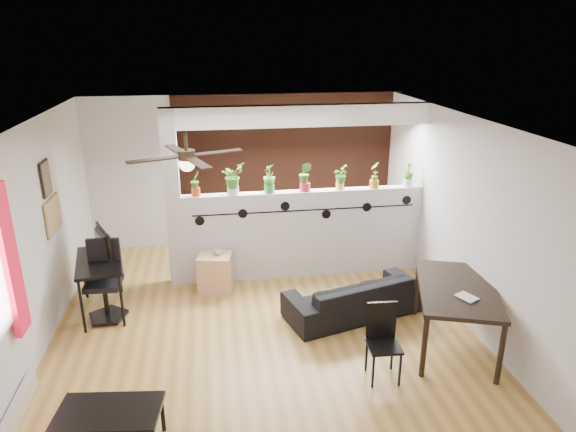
{
  "coord_description": "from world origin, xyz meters",
  "views": [
    {
      "loc": [
        -0.57,
        -5.61,
        3.53
      ],
      "look_at": [
        0.41,
        0.6,
        1.3
      ],
      "focal_mm": 32.0,
      "sensor_mm": 36.0,
      "label": 1
    }
  ],
  "objects": [
    {
      "name": "room_shell",
      "position": [
        0.0,
        0.0,
        1.3
      ],
      "size": [
        6.3,
        7.1,
        2.9
      ],
      "color": "olive",
      "rests_on": "ground"
    },
    {
      "name": "partition_wall",
      "position": [
        0.8,
        1.5,
        0.68
      ],
      "size": [
        3.6,
        0.18,
        1.35
      ],
      "primitive_type": "cube",
      "color": "#BCBCC1",
      "rests_on": "ground"
    },
    {
      "name": "ceiling_header",
      "position": [
        0.8,
        1.5,
        2.45
      ],
      "size": [
        3.6,
        0.18,
        0.3
      ],
      "primitive_type": "cube",
      "color": "white",
      "rests_on": "room_shell"
    },
    {
      "name": "pier_column",
      "position": [
        -1.11,
        1.5,
        1.3
      ],
      "size": [
        0.22,
        0.2,
        2.6
      ],
      "primitive_type": "cube",
      "color": "#BCBCC1",
      "rests_on": "ground"
    },
    {
      "name": "brick_panel",
      "position": [
        0.8,
        2.97,
        1.3
      ],
      "size": [
        3.9,
        0.05,
        2.6
      ],
      "primitive_type": "cube",
      "color": "brown",
      "rests_on": "ground"
    },
    {
      "name": "vine_decal",
      "position": [
        0.8,
        1.4,
        1.08
      ],
      "size": [
        3.31,
        0.01,
        0.3
      ],
      "color": "black",
      "rests_on": "partition_wall"
    },
    {
      "name": "baseboard_heater",
      "position": [
        -2.54,
        -1.2,
        0.09
      ],
      "size": [
        0.08,
        1.0,
        0.18
      ],
      "primitive_type": "cube",
      "color": "beige",
      "rests_on": "ground"
    },
    {
      "name": "corkboard",
      "position": [
        -2.58,
        0.95,
        1.35
      ],
      "size": [
        0.03,
        0.6,
        0.45
      ],
      "primitive_type": "cube",
      "color": "#A3804E",
      "rests_on": "room_shell"
    },
    {
      "name": "framed_art",
      "position": [
        -2.58,
        0.9,
        1.85
      ],
      "size": [
        0.03,
        0.34,
        0.44
      ],
      "color": "#8C7259",
      "rests_on": "room_shell"
    },
    {
      "name": "ceiling_fan",
      "position": [
        -0.8,
        -0.3,
        2.31
      ],
      "size": [
        1.19,
        1.19,
        0.43
      ],
      "color": "black",
      "rests_on": "room_shell"
    },
    {
      "name": "potted_plant_0",
      "position": [
        -0.78,
        1.5,
        1.54
      ],
      "size": [
        0.22,
        0.22,
        0.36
      ],
      "color": "red",
      "rests_on": "partition_wall"
    },
    {
      "name": "potted_plant_1",
      "position": [
        -0.25,
        1.5,
        1.59
      ],
      "size": [
        0.3,
        0.31,
        0.46
      ],
      "color": "silver",
      "rests_on": "partition_wall"
    },
    {
      "name": "potted_plant_2",
      "position": [
        0.27,
        1.5,
        1.57
      ],
      "size": [
        0.24,
        0.26,
        0.42
      ],
      "color": "#338D3B",
      "rests_on": "partition_wall"
    },
    {
      "name": "potted_plant_3",
      "position": [
        0.8,
        1.5,
        1.58
      ],
      "size": [
        0.28,
        0.26,
        0.43
      ],
      "color": "#C11E3E",
      "rests_on": "partition_wall"
    },
    {
      "name": "potted_plant_4",
      "position": [
        1.33,
        1.5,
        1.54
      ],
      "size": [
        0.17,
        0.2,
        0.36
      ],
      "color": "#D7C04C",
      "rests_on": "partition_wall"
    },
    {
      "name": "potted_plant_5",
      "position": [
        1.85,
        1.5,
        1.56
      ],
      "size": [
        0.21,
        0.23,
        0.39
      ],
      "color": "#C47817",
      "rests_on": "partition_wall"
    },
    {
      "name": "potted_plant_6",
      "position": [
        2.38,
        1.5,
        1.55
      ],
      "size": [
        0.22,
        0.23,
        0.38
      ],
      "color": "white",
      "rests_on": "partition_wall"
    },
    {
      "name": "sofa",
      "position": [
        1.23,
        0.21,
        0.25
      ],
      "size": [
        1.85,
        1.13,
        0.51
      ],
      "primitive_type": "imported",
      "rotation": [
        0.0,
        0.0,
        3.42
      ],
      "color": "black",
      "rests_on": "ground"
    },
    {
      "name": "cube_shelf",
      "position": [
        -0.56,
        1.16,
        0.28
      ],
      "size": [
        0.53,
        0.49,
        0.57
      ],
      "primitive_type": "cube",
      "rotation": [
        0.0,
        0.0,
        -0.19
      ],
      "color": "tan",
      "rests_on": "ground"
    },
    {
      "name": "cup",
      "position": [
        -0.51,
        1.16,
        0.61
      ],
      "size": [
        0.13,
        0.13,
        0.1
      ],
      "primitive_type": "imported",
      "rotation": [
        0.0,
        0.0,
        -0.08
      ],
      "color": "gray",
      "rests_on": "cube_shelf"
    },
    {
      "name": "computer_desk",
      "position": [
        -2.07,
        0.8,
        0.68
      ],
      "size": [
        0.72,
        1.13,
        0.76
      ],
      "color": "black",
      "rests_on": "ground"
    },
    {
      "name": "monitor",
      "position": [
        -2.07,
        0.95,
        0.86
      ],
      "size": [
        0.35,
        0.2,
        0.2
      ],
      "primitive_type": "imported",
      "rotation": [
        0.0,
        0.0,
        1.99
      ],
      "color": "black",
      "rests_on": "computer_desk"
    },
    {
      "name": "office_chair",
      "position": [
        -1.99,
        0.65,
        0.46
      ],
      "size": [
        0.54,
        0.54,
        1.03
      ],
      "color": "black",
      "rests_on": "ground"
    },
    {
      "name": "dining_table",
      "position": [
        2.19,
        -0.68,
        0.69
      ],
      "size": [
        1.27,
        1.62,
        0.78
      ],
      "color": "black",
      "rests_on": "ground"
    },
    {
      "name": "book",
      "position": [
        2.09,
        -0.98,
        0.79
      ],
      "size": [
        0.24,
        0.27,
        0.02
      ],
      "primitive_type": "imported",
      "rotation": [
        0.0,
        0.0,
        0.44
      ],
      "color": "gray",
      "rests_on": "dining_table"
    },
    {
      "name": "folding_chair",
      "position": [
        1.17,
        -1.08,
        0.5
      ],
      "size": [
        0.36,
        0.36,
        0.85
      ],
      "color": "black",
      "rests_on": "ground"
    },
    {
      "name": "coffee_table",
      "position": [
        -1.56,
        -1.75,
        0.38
      ],
      "size": [
        0.96,
        0.61,
        0.42
      ],
      "color": "black",
      "rests_on": "ground"
    }
  ]
}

